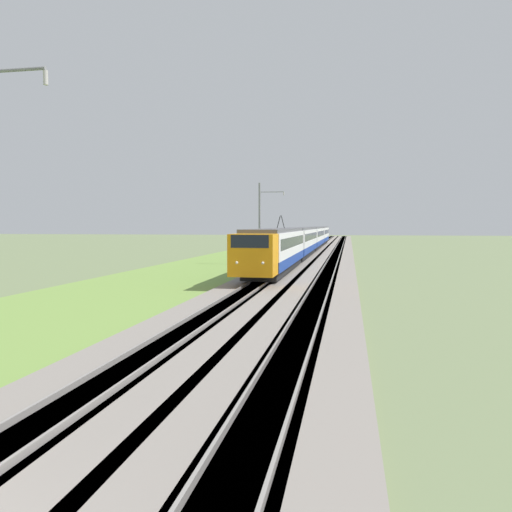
# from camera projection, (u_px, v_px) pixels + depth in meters

# --- Properties ---
(ballast_main) EXTENTS (240.00, 4.40, 0.30)m
(ballast_main) POSITION_uv_depth(u_px,v_px,m) (296.00, 261.00, 53.99)
(ballast_main) COLOR gray
(ballast_main) RESTS_ON ground
(ballast_adjacent) EXTENTS (240.00, 4.40, 0.30)m
(ballast_adjacent) POSITION_uv_depth(u_px,v_px,m) (333.00, 262.00, 53.25)
(ballast_adjacent) COLOR gray
(ballast_adjacent) RESTS_ON ground
(track_main) EXTENTS (240.00, 1.57, 0.45)m
(track_main) POSITION_uv_depth(u_px,v_px,m) (296.00, 261.00, 53.99)
(track_main) COLOR #4C4238
(track_main) RESTS_ON ground
(track_adjacent) EXTENTS (240.00, 1.57, 0.45)m
(track_adjacent) POSITION_uv_depth(u_px,v_px,m) (333.00, 262.00, 53.25)
(track_adjacent) COLOR #4C4238
(track_adjacent) RESTS_ON ground
(grass_verge) EXTENTS (240.00, 13.62, 0.12)m
(grass_verge) POSITION_uv_depth(u_px,v_px,m) (241.00, 261.00, 55.11)
(grass_verge) COLOR olive
(grass_verge) RESTS_ON ground
(passenger_train) EXTENTS (79.09, 2.83, 4.86)m
(passenger_train) POSITION_uv_depth(u_px,v_px,m) (307.00, 238.00, 67.99)
(passenger_train) COLOR orange
(passenger_train) RESTS_ON ground
(catenary_mast_mid) EXTENTS (0.22, 2.56, 8.21)m
(catenary_mast_mid) POSITION_uv_depth(u_px,v_px,m) (260.00, 223.00, 49.35)
(catenary_mast_mid) COLOR slate
(catenary_mast_mid) RESTS_ON ground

